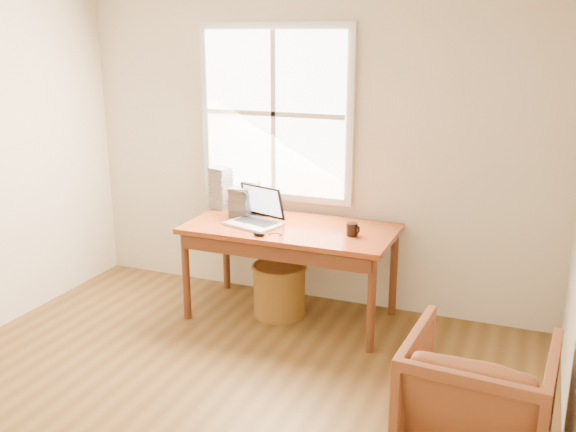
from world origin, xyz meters
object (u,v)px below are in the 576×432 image
object	(u,v)px
wicker_stool	(279,291)
coffee_mug	(352,229)
laptop	(253,205)
armchair	(477,398)
cd_stack_a	(251,196)
desk	(291,229)

from	to	relation	value
wicker_stool	coffee_mug	xyz separation A→B (m)	(0.60, -0.05, 0.59)
laptop	coffee_mug	bearing A→B (deg)	20.23
armchair	cd_stack_a	distance (m)	2.61
laptop	cd_stack_a	size ratio (longest dim) A/B	1.87
wicker_stool	coffee_mug	size ratio (longest dim) A/B	4.36
coffee_mug	desk	bearing A→B (deg)	168.30
cd_stack_a	laptop	bearing A→B (deg)	-62.37
coffee_mug	cd_stack_a	bearing A→B (deg)	153.95
armchair	coffee_mug	size ratio (longest dim) A/B	8.02
wicker_stool	cd_stack_a	size ratio (longest dim) A/B	1.63
wicker_stool	coffee_mug	world-z (taller)	coffee_mug
coffee_mug	cd_stack_a	xyz separation A→B (m)	(-0.98, 0.35, 0.08)
armchair	cd_stack_a	bearing A→B (deg)	-33.37
armchair	wicker_stool	distance (m)	2.07
armchair	laptop	bearing A→B (deg)	-28.44
desk	coffee_mug	size ratio (longest dim) A/B	17.06
desk	armchair	xyz separation A→B (m)	(1.55, -1.25, -0.39)
armchair	cd_stack_a	world-z (taller)	cd_stack_a
cd_stack_a	desk	bearing A→B (deg)	-32.38
armchair	wicker_stool	world-z (taller)	armchair
wicker_stool	armchair	bearing A→B (deg)	-37.21
coffee_mug	wicker_stool	bearing A→B (deg)	169.14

